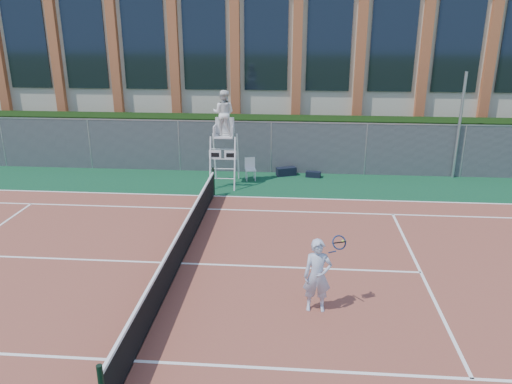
# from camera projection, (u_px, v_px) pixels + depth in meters

# --- Properties ---
(ground) EXTENTS (120.00, 120.00, 0.00)m
(ground) POSITION_uv_depth(u_px,v_px,m) (181.00, 264.00, 13.57)
(ground) COLOR #233814
(apron) EXTENTS (36.00, 20.00, 0.01)m
(apron) POSITION_uv_depth(u_px,v_px,m) (188.00, 248.00, 14.51)
(apron) COLOR #0E3D29
(apron) RESTS_ON ground
(tennis_court) EXTENTS (23.77, 10.97, 0.02)m
(tennis_court) POSITION_uv_depth(u_px,v_px,m) (181.00, 264.00, 13.56)
(tennis_court) COLOR brown
(tennis_court) RESTS_ON apron
(tennis_net) EXTENTS (0.10, 11.30, 1.10)m
(tennis_net) POSITION_uv_depth(u_px,v_px,m) (180.00, 246.00, 13.39)
(tennis_net) COLOR black
(tennis_net) RESTS_ON ground
(fence) EXTENTS (40.00, 0.06, 2.20)m
(fence) POSITION_uv_depth(u_px,v_px,m) (225.00, 147.00, 21.49)
(fence) COLOR #595E60
(fence) RESTS_ON ground
(hedge) EXTENTS (40.00, 1.40, 2.20)m
(hedge) POSITION_uv_depth(u_px,v_px,m) (229.00, 141.00, 22.62)
(hedge) COLOR black
(hedge) RESTS_ON ground
(building) EXTENTS (45.00, 10.60, 8.22)m
(building) POSITION_uv_depth(u_px,v_px,m) (246.00, 58.00, 29.11)
(building) COLOR beige
(building) RESTS_ON ground
(steel_pole) EXTENTS (0.12, 0.12, 4.37)m
(steel_pole) POSITION_uv_depth(u_px,v_px,m) (459.00, 126.00, 20.31)
(steel_pole) COLOR #9EA0A5
(steel_pole) RESTS_ON ground
(umpire_chair) EXTENTS (1.06, 1.64, 3.81)m
(umpire_chair) POSITION_uv_depth(u_px,v_px,m) (224.00, 116.00, 19.28)
(umpire_chair) COLOR white
(umpire_chair) RESTS_ON ground
(plastic_chair) EXTENTS (0.51, 0.51, 0.92)m
(plastic_chair) POSITION_uv_depth(u_px,v_px,m) (250.00, 167.00, 20.56)
(plastic_chair) COLOR silver
(plastic_chair) RESTS_ON apron
(sports_bag_near) EXTENTS (0.89, 0.61, 0.35)m
(sports_bag_near) POSITION_uv_depth(u_px,v_px,m) (286.00, 171.00, 21.20)
(sports_bag_near) COLOR black
(sports_bag_near) RESTS_ON apron
(sports_bag_far) EXTENTS (0.65, 0.37, 0.25)m
(sports_bag_far) POSITION_uv_depth(u_px,v_px,m) (313.00, 174.00, 21.00)
(sports_bag_far) COLOR black
(sports_bag_far) RESTS_ON apron
(tennis_player) EXTENTS (0.97, 0.66, 1.74)m
(tennis_player) POSITION_uv_depth(u_px,v_px,m) (318.00, 275.00, 11.13)
(tennis_player) COLOR #B1BBD4
(tennis_player) RESTS_ON tennis_court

